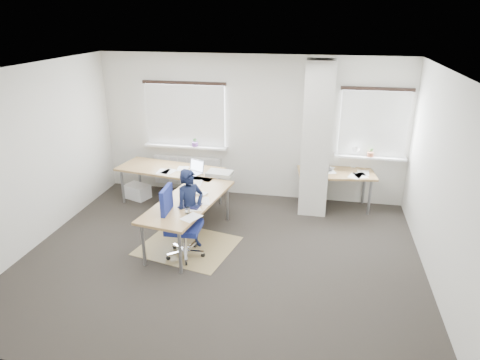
% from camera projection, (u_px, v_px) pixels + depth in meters
% --- Properties ---
extents(ground, '(6.00, 6.00, 0.00)m').
position_uv_depth(ground, '(221.00, 257.00, 6.58)').
color(ground, '#2A2722').
rests_on(ground, ground).
extents(room_shell, '(6.04, 5.04, 2.82)m').
position_uv_depth(room_shell, '(239.00, 140.00, 6.32)').
color(room_shell, silver).
rests_on(room_shell, ground).
extents(floor_mat, '(1.64, 1.48, 0.01)m').
position_uv_depth(floor_mat, '(188.00, 246.00, 6.88)').
color(floor_mat, '#978252').
rests_on(floor_mat, ground).
extents(white_crate, '(0.55, 0.47, 0.28)m').
position_uv_depth(white_crate, '(137.00, 191.00, 8.62)').
color(white_crate, white).
rests_on(white_crate, ground).
extents(desk_main, '(2.40, 2.94, 0.96)m').
position_uv_depth(desk_main, '(181.00, 185.00, 7.47)').
color(desk_main, '#9A7042').
rests_on(desk_main, ground).
extents(desk_side, '(1.48, 0.88, 1.22)m').
position_uv_depth(desk_side, '(336.00, 174.00, 7.99)').
color(desk_side, '#9A7042').
rests_on(desk_side, ground).
extents(task_chair, '(0.61, 0.60, 1.12)m').
position_uv_depth(task_chair, '(182.00, 238.00, 6.49)').
color(task_chair, navy).
rests_on(task_chair, ground).
extents(person, '(0.54, 0.57, 1.31)m').
position_uv_depth(person, '(190.00, 210.00, 6.62)').
color(person, black).
rests_on(person, ground).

